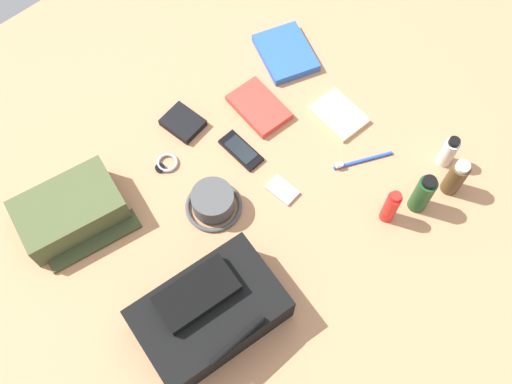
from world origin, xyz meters
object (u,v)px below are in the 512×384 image
backpack (209,312)px  toothbrush (360,161)px  bucket_hat (213,202)px  shampoo_bottle (423,194)px  wallet (182,123)px  sunscreen_spray (391,207)px  toiletry_pouch (71,212)px  cologne_bottle (456,177)px  cell_phone (241,150)px  notepad (339,115)px  toothpaste_tube (448,152)px  paperback_novel (286,53)px  media_player (282,190)px  travel_guidebook (259,107)px  wristwatch (166,163)px

backpack → toothbrush: 0.61m
bucket_hat → shampoo_bottle: size_ratio=1.06×
bucket_hat → wallet: 0.28m
sunscreen_spray → toothbrush: bearing=-112.5°
toiletry_pouch → cologne_bottle: (-0.83, 0.62, 0.02)m
sunscreen_spray → cell_phone: bearing=-68.9°
shampoo_bottle → toothbrush: size_ratio=0.90×
wallet → notepad: size_ratio=0.73×
cell_phone → toothpaste_tube: bearing=135.0°
cell_phone → toothbrush: size_ratio=0.83×
cologne_bottle → paperback_novel: (0.02, -0.64, -0.05)m
toothpaste_tube → media_player: toothpaste_tube is taller
sunscreen_spray → toiletry_pouch: bearing=-41.5°
travel_guidebook → cologne_bottle: bearing=111.9°
wristwatch → toothbrush: size_ratio=0.43×
wallet → media_player: bearing=92.8°
toiletry_pouch → wristwatch: bearing=173.3°
notepad → toothpaste_tube: bearing=111.9°
backpack → notepad: (-0.67, -0.21, -0.05)m
travel_guidebook → wallet: (0.21, -0.11, 0.00)m
bucket_hat → wristwatch: (0.01, -0.19, -0.03)m
notepad → cologne_bottle: bearing=100.9°
backpack → paperback_novel: (-0.70, -0.48, -0.05)m
backpack → toothbrush: bearing=-174.3°
sunscreen_spray → backpack: bearing=-11.1°
sunscreen_spray → paperback_novel: (-0.17, -0.58, -0.05)m
bucket_hat → media_player: bearing=152.6°
travel_guidebook → toothbrush: size_ratio=1.11×
toothpaste_tube → shampoo_bottle: size_ratio=0.79×
backpack → shampoo_bottle: bearing=167.6°
travel_guidebook → toothbrush: travel_guidebook is taller
media_player → toothbrush: bearing=160.4°
cologne_bottle → wallet: bearing=-57.0°
cell_phone → toiletry_pouch: bearing=-16.9°
sunscreen_spray → cologne_bottle: bearing=163.4°
shampoo_bottle → media_player: size_ratio=1.65×
paperback_novel → wristwatch: 0.52m
toiletry_pouch → cologne_bottle: cologne_bottle is taller
cologne_bottle → travel_guidebook: (0.22, -0.55, -0.05)m
backpack → toothpaste_tube: 0.79m
notepad → wallet: bearing=-36.3°
sunscreen_spray → wallet: size_ratio=1.21×
notepad → toiletry_pouch: bearing=-16.3°
bucket_hat → travel_guidebook: (-0.31, -0.15, -0.02)m
cell_phone → toothbrush: toothbrush is taller
bucket_hat → toothpaste_tube: bearing=150.5°
paperback_novel → toothbrush: (0.10, 0.42, -0.01)m
cologne_bottle → travel_guidebook: cologne_bottle is taller
cologne_bottle → notepad: bearing=-80.7°
travel_guidebook → wristwatch: (0.32, -0.04, -0.00)m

